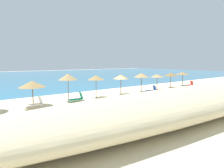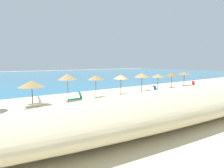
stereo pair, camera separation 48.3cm
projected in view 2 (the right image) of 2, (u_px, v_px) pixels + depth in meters
ground_plane at (119, 97)px, 22.36m from camera, size 160.00×160.00×0.00m
sea_water at (39, 76)px, 56.46m from camera, size 160.00×70.99×0.01m
dune_ridge at (214, 98)px, 15.88m from camera, size 46.49×8.23×2.35m
beach_umbrella_2 at (32, 84)px, 17.59m from camera, size 2.49×2.49×2.50m
beach_umbrella_3 at (67, 77)px, 19.89m from camera, size 2.10×2.10×3.03m
beach_umbrella_4 at (96, 78)px, 21.80m from camera, size 2.00×2.00×2.72m
beach_umbrella_5 at (121, 77)px, 23.91m from camera, size 2.10×2.10×2.67m
beach_umbrella_6 at (142, 75)px, 25.81m from camera, size 2.24×2.24×2.74m
beach_umbrella_7 at (158, 76)px, 28.07m from camera, size 2.06×2.06×2.44m
beach_umbrella_8 at (172, 74)px, 30.40m from camera, size 2.39×2.39×2.52m
beach_umbrella_9 at (184, 73)px, 32.58m from camera, size 2.35×2.35×2.51m
lounge_chair_0 at (152, 90)px, 25.44m from camera, size 1.71×0.96×1.01m
lounge_chair_1 at (191, 84)px, 31.30m from camera, size 1.50×0.90×1.05m
lounge_chair_2 at (77, 98)px, 19.58m from camera, size 1.55×0.73×1.05m
lounge_chair_3 at (34, 103)px, 16.94m from camera, size 1.73×0.82×1.04m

